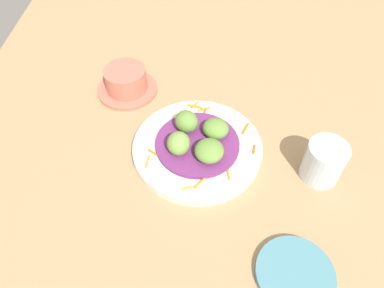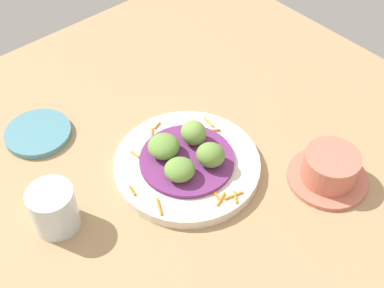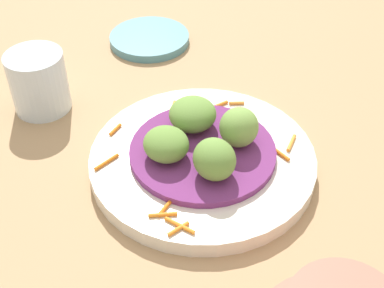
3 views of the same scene
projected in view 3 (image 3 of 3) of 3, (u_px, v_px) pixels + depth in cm
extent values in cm
cube|color=tan|center=(149.00, 200.00, 55.50)|extent=(110.00, 110.00, 2.00)
cylinder|color=silver|center=(202.00, 160.00, 57.25)|extent=(24.54, 24.54, 1.86)
cylinder|color=#702D6B|center=(203.00, 151.00, 56.38)|extent=(15.80, 15.80, 0.80)
cylinder|color=orange|center=(180.00, 225.00, 48.93)|extent=(3.22, 1.26, 0.40)
cylinder|color=orange|center=(107.00, 162.00, 55.42)|extent=(1.75, 2.97, 0.40)
cylinder|color=orange|center=(178.00, 229.00, 48.63)|extent=(1.66, 2.15, 0.40)
cylinder|color=orange|center=(291.00, 143.00, 57.72)|extent=(0.71, 2.74, 0.40)
cylinder|color=orange|center=(173.00, 107.00, 62.67)|extent=(0.66, 2.13, 0.40)
cylinder|color=orange|center=(163.00, 215.00, 49.93)|extent=(2.73, 1.42, 0.40)
cylinder|color=orange|center=(237.00, 103.00, 63.21)|extent=(1.85, 0.97, 0.40)
cylinder|color=orange|center=(281.00, 154.00, 56.39)|extent=(2.26, 1.73, 0.40)
cylinder|color=orange|center=(115.00, 129.00, 59.47)|extent=(0.80, 2.05, 0.40)
cylinder|color=orange|center=(164.00, 209.00, 50.50)|extent=(0.91, 2.25, 0.40)
cylinder|color=orange|center=(214.00, 107.00, 62.66)|extent=(2.73, 3.12, 0.40)
ellipsoid|color=olive|center=(166.00, 144.00, 54.24)|extent=(6.73, 6.66, 3.22)
ellipsoid|color=olive|center=(214.00, 159.00, 51.88)|extent=(6.27, 6.35, 4.09)
ellipsoid|color=#759E47|center=(239.00, 127.00, 55.52)|extent=(4.42, 4.70, 4.24)
ellipsoid|color=olive|center=(193.00, 114.00, 57.86)|extent=(6.80, 6.84, 3.41)
cylinder|color=teal|center=(149.00, 39.00, 77.57)|extent=(11.74, 11.74, 1.18)
cylinder|color=silver|center=(39.00, 82.00, 63.62)|extent=(7.00, 7.00, 7.51)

